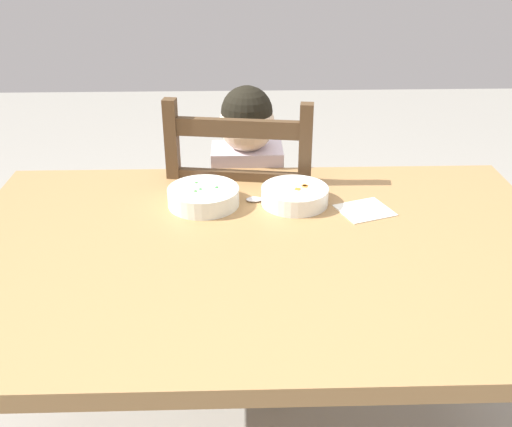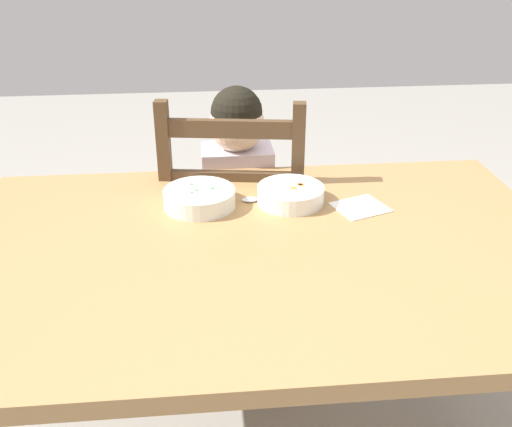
# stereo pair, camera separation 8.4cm
# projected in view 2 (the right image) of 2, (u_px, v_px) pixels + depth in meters

# --- Properties ---
(dining_table) EXTENTS (1.44, 0.95, 0.72)m
(dining_table) POSITION_uv_depth(u_px,v_px,m) (264.00, 278.00, 1.45)
(dining_table) COLOR #A67B4A
(dining_table) RESTS_ON ground
(dining_chair) EXTENTS (0.48, 0.48, 0.95)m
(dining_chair) POSITION_uv_depth(u_px,v_px,m) (236.00, 238.00, 1.99)
(dining_chair) COLOR #4C3620
(dining_chair) RESTS_ON ground
(child_figure) EXTENTS (0.32, 0.31, 0.95)m
(child_figure) POSITION_uv_depth(u_px,v_px,m) (238.00, 190.00, 1.91)
(child_figure) COLOR silver
(child_figure) RESTS_ON ground
(bowl_of_peas) EXTENTS (0.19, 0.19, 0.05)m
(bowl_of_peas) POSITION_uv_depth(u_px,v_px,m) (199.00, 197.00, 1.59)
(bowl_of_peas) COLOR white
(bowl_of_peas) RESTS_ON dining_table
(bowl_of_carrots) EXTENTS (0.18, 0.18, 0.05)m
(bowl_of_carrots) POSITION_uv_depth(u_px,v_px,m) (291.00, 194.00, 1.61)
(bowl_of_carrots) COLOR white
(bowl_of_carrots) RESTS_ON dining_table
(spoon) EXTENTS (0.14, 0.03, 0.01)m
(spoon) POSITION_uv_depth(u_px,v_px,m) (257.00, 199.00, 1.63)
(spoon) COLOR silver
(spoon) RESTS_ON dining_table
(paper_napkin) EXTENTS (0.16, 0.15, 0.00)m
(paper_napkin) POSITION_uv_depth(u_px,v_px,m) (360.00, 207.00, 1.59)
(paper_napkin) COLOR white
(paper_napkin) RESTS_ON dining_table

